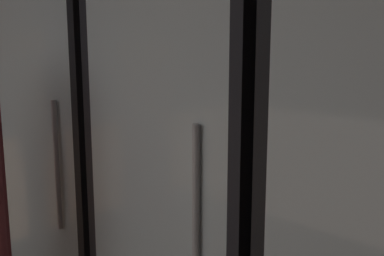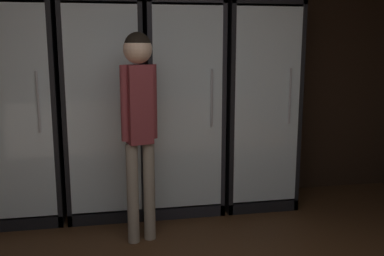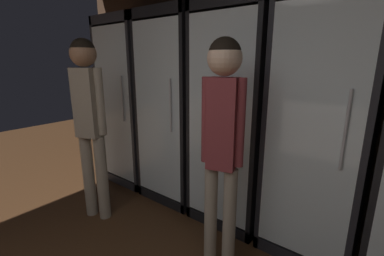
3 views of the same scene
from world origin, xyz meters
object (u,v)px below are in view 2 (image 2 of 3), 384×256
(cooler_center, at_px, (104,109))
(shopper_far, at_px, (139,109))
(cooler_right, at_px, (182,107))
(cooler_far_right, at_px, (255,105))
(cooler_left, at_px, (21,111))

(cooler_center, bearing_deg, shopper_far, -68.81)
(cooler_right, xyz_separation_m, shopper_far, (-0.45, -0.70, 0.10))
(cooler_center, bearing_deg, cooler_right, 0.08)
(cooler_center, height_order, cooler_far_right, same)
(cooler_right, distance_m, cooler_far_right, 0.72)
(cooler_left, relative_size, shopper_far, 1.21)
(cooler_left, height_order, cooler_center, same)
(cooler_left, relative_size, cooler_right, 1.00)
(cooler_right, bearing_deg, shopper_far, -122.37)
(cooler_left, distance_m, cooler_center, 0.72)
(cooler_left, relative_size, cooler_far_right, 1.00)
(cooler_right, bearing_deg, cooler_left, 179.93)
(shopper_far, bearing_deg, cooler_right, 57.63)
(cooler_center, xyz_separation_m, cooler_far_right, (1.44, 0.00, -0.00))
(cooler_left, height_order, shopper_far, cooler_left)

